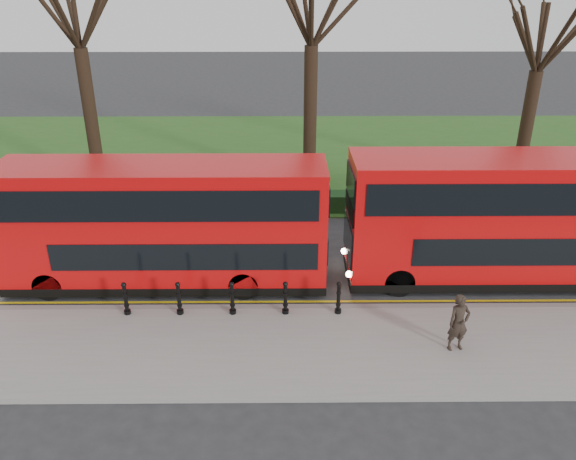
{
  "coord_description": "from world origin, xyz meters",
  "views": [
    {
      "loc": [
        0.78,
        -15.4,
        9.32
      ],
      "look_at": [
        0.91,
        0.5,
        2.0
      ],
      "focal_mm": 35.0,
      "sensor_mm": 36.0,
      "label": 1
    }
  ],
  "objects_px": {
    "bollard_row": "(232,299)",
    "bus_rear": "(513,220)",
    "bus_lead": "(165,226)",
    "pedestrian": "(459,323)"
  },
  "relations": [
    {
      "from": "bus_lead",
      "to": "bus_rear",
      "type": "distance_m",
      "value": 11.09
    },
    {
      "from": "pedestrian",
      "to": "bus_rear",
      "type": "bearing_deg",
      "value": 43.26
    },
    {
      "from": "bus_lead",
      "to": "pedestrian",
      "type": "height_order",
      "value": "bus_lead"
    },
    {
      "from": "bus_rear",
      "to": "pedestrian",
      "type": "xyz_separation_m",
      "value": [
        -2.76,
        -4.04,
        -1.15
      ]
    },
    {
      "from": "bus_lead",
      "to": "pedestrian",
      "type": "distance_m",
      "value": 9.25
    },
    {
      "from": "bus_lead",
      "to": "bus_rear",
      "type": "xyz_separation_m",
      "value": [
        11.09,
        0.18,
        0.07
      ]
    },
    {
      "from": "bollard_row",
      "to": "pedestrian",
      "type": "relative_size",
      "value": 3.91
    },
    {
      "from": "bollard_row",
      "to": "pedestrian",
      "type": "height_order",
      "value": "pedestrian"
    },
    {
      "from": "bollard_row",
      "to": "pedestrian",
      "type": "distance_m",
      "value": 6.35
    },
    {
      "from": "bollard_row",
      "to": "bus_rear",
      "type": "xyz_separation_m",
      "value": [
        8.85,
        2.29,
        1.46
      ]
    }
  ]
}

